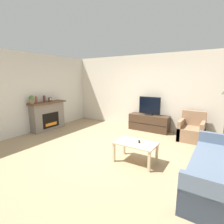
{
  "coord_description": "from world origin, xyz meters",
  "views": [
    {
      "loc": [
        2.42,
        -3.61,
        1.88
      ],
      "look_at": [
        -0.4,
        0.78,
        0.85
      ],
      "focal_mm": 28.0,
      "sensor_mm": 36.0,
      "label": 1
    }
  ],
  "objects_px": {
    "tv_stand": "(149,123)",
    "couch": "(222,172)",
    "mantel_vase_centre_left": "(44,99)",
    "coffee_table": "(135,145)",
    "mantel_vase_left": "(36,100)",
    "potted_plant": "(32,99)",
    "fireplace": "(48,115)",
    "mantel_clock": "(50,99)",
    "armchair": "(191,131)",
    "remote": "(139,142)",
    "tv": "(150,107)"
  },
  "relations": [
    {
      "from": "tv",
      "to": "armchair",
      "type": "bearing_deg",
      "value": -8.29
    },
    {
      "from": "mantel_vase_left",
      "to": "remote",
      "type": "xyz_separation_m",
      "value": [
        3.84,
        -0.12,
        -0.67
      ]
    },
    {
      "from": "tv",
      "to": "coffee_table",
      "type": "xyz_separation_m",
      "value": [
        0.63,
        -2.46,
        -0.48
      ]
    },
    {
      "from": "armchair",
      "to": "couch",
      "type": "height_order",
      "value": "armchair"
    },
    {
      "from": "tv",
      "to": "mantel_vase_left",
      "type": "bearing_deg",
      "value": -144.25
    },
    {
      "from": "mantel_vase_centre_left",
      "to": "remote",
      "type": "relative_size",
      "value": 1.65
    },
    {
      "from": "fireplace",
      "to": "potted_plant",
      "type": "relative_size",
      "value": 4.89
    },
    {
      "from": "mantel_clock",
      "to": "armchair",
      "type": "bearing_deg",
      "value": 18.21
    },
    {
      "from": "coffee_table",
      "to": "potted_plant",
      "type": "bearing_deg",
      "value": 179.83
    },
    {
      "from": "mantel_vase_centre_left",
      "to": "mantel_clock",
      "type": "xyz_separation_m",
      "value": [
        0.0,
        0.24,
        -0.04
      ]
    },
    {
      "from": "tv_stand",
      "to": "couch",
      "type": "relative_size",
      "value": 0.64
    },
    {
      "from": "potted_plant",
      "to": "armchair",
      "type": "height_order",
      "value": "potted_plant"
    },
    {
      "from": "mantel_clock",
      "to": "tv_stand",
      "type": "relative_size",
      "value": 0.11
    },
    {
      "from": "mantel_clock",
      "to": "coffee_table",
      "type": "xyz_separation_m",
      "value": [
        3.79,
        -0.73,
        -0.7
      ]
    },
    {
      "from": "mantel_clock",
      "to": "coffee_table",
      "type": "height_order",
      "value": "mantel_clock"
    },
    {
      "from": "mantel_vase_centre_left",
      "to": "coffee_table",
      "type": "height_order",
      "value": "mantel_vase_centre_left"
    },
    {
      "from": "couch",
      "to": "tv_stand",
      "type": "bearing_deg",
      "value": 132.71
    },
    {
      "from": "mantel_vase_left",
      "to": "couch",
      "type": "height_order",
      "value": "mantel_vase_left"
    },
    {
      "from": "fireplace",
      "to": "potted_plant",
      "type": "distance_m",
      "value": 0.88
    },
    {
      "from": "mantel_clock",
      "to": "potted_plant",
      "type": "height_order",
      "value": "potted_plant"
    },
    {
      "from": "mantel_vase_left",
      "to": "armchair",
      "type": "height_order",
      "value": "mantel_vase_left"
    },
    {
      "from": "mantel_vase_centre_left",
      "to": "armchair",
      "type": "height_order",
      "value": "mantel_vase_centre_left"
    },
    {
      "from": "tv_stand",
      "to": "coffee_table",
      "type": "height_order",
      "value": "tv_stand"
    },
    {
      "from": "coffee_table",
      "to": "tv",
      "type": "bearing_deg",
      "value": 104.36
    },
    {
      "from": "potted_plant",
      "to": "remote",
      "type": "xyz_separation_m",
      "value": [
        3.84,
        0.06,
        -0.71
      ]
    },
    {
      "from": "tv",
      "to": "couch",
      "type": "xyz_separation_m",
      "value": [
        2.29,
        -2.48,
        -0.6
      ]
    },
    {
      "from": "coffee_table",
      "to": "remote",
      "type": "xyz_separation_m",
      "value": [
        0.06,
        0.07,
        0.08
      ]
    },
    {
      "from": "mantel_clock",
      "to": "tv_stand",
      "type": "distance_m",
      "value": 3.69
    },
    {
      "from": "potted_plant",
      "to": "tv_stand",
      "type": "bearing_deg",
      "value": 37.77
    },
    {
      "from": "couch",
      "to": "remote",
      "type": "bearing_deg",
      "value": 176.84
    },
    {
      "from": "mantel_vase_centre_left",
      "to": "potted_plant",
      "type": "distance_m",
      "value": 0.48
    },
    {
      "from": "mantel_vase_centre_left",
      "to": "remote",
      "type": "xyz_separation_m",
      "value": [
        3.84,
        -0.42,
        -0.67
      ]
    },
    {
      "from": "mantel_vase_centre_left",
      "to": "armchair",
      "type": "relative_size",
      "value": 0.29
    },
    {
      "from": "mantel_vase_centre_left",
      "to": "coffee_table",
      "type": "relative_size",
      "value": 0.27
    },
    {
      "from": "tv",
      "to": "mantel_clock",
      "type": "bearing_deg",
      "value": -151.32
    },
    {
      "from": "mantel_vase_centre_left",
      "to": "mantel_clock",
      "type": "distance_m",
      "value": 0.24
    },
    {
      "from": "fireplace",
      "to": "mantel_clock",
      "type": "relative_size",
      "value": 9.11
    },
    {
      "from": "mantel_vase_centre_left",
      "to": "mantel_clock",
      "type": "height_order",
      "value": "mantel_vase_centre_left"
    },
    {
      "from": "tv_stand",
      "to": "couch",
      "type": "xyz_separation_m",
      "value": [
        2.29,
        -2.48,
        -0.01
      ]
    },
    {
      "from": "mantel_vase_centre_left",
      "to": "couch",
      "type": "relative_size",
      "value": 0.11
    },
    {
      "from": "mantel_vase_left",
      "to": "couch",
      "type": "relative_size",
      "value": 0.11
    },
    {
      "from": "mantel_vase_left",
      "to": "armchair",
      "type": "xyz_separation_m",
      "value": [
        4.61,
        2.06,
        -0.86
      ]
    },
    {
      "from": "couch",
      "to": "mantel_vase_left",
      "type": "bearing_deg",
      "value": 177.86
    },
    {
      "from": "potted_plant",
      "to": "tv_stand",
      "type": "relative_size",
      "value": 0.2
    },
    {
      "from": "tv_stand",
      "to": "remote",
      "type": "bearing_deg",
      "value": -73.98
    },
    {
      "from": "potted_plant",
      "to": "tv",
      "type": "height_order",
      "value": "potted_plant"
    },
    {
      "from": "couch",
      "to": "mantel_vase_centre_left",
      "type": "bearing_deg",
      "value": 174.64
    },
    {
      "from": "tv_stand",
      "to": "couch",
      "type": "height_order",
      "value": "couch"
    },
    {
      "from": "fireplace",
      "to": "remote",
      "type": "xyz_separation_m",
      "value": [
        3.86,
        -0.53,
        -0.05
      ]
    },
    {
      "from": "fireplace",
      "to": "tv_stand",
      "type": "distance_m",
      "value": 3.69
    }
  ]
}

